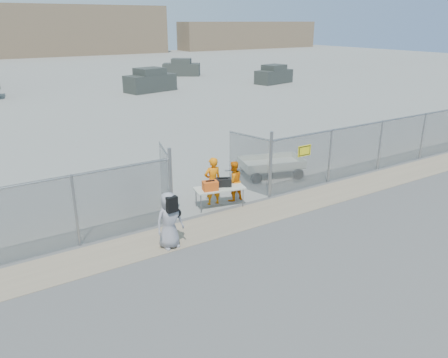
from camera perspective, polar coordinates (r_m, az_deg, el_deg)
ground at (r=13.84m, az=4.45°, el=-6.69°), size 160.00×160.00×0.00m
tarmac_inside at (r=52.76m, az=-24.37°, el=11.51°), size 160.00×80.00×0.01m
dirt_strip at (r=14.57m, az=2.11°, el=-5.18°), size 44.00×1.60×0.01m
distant_hills at (r=88.76m, az=-25.33°, el=17.08°), size 140.00×6.00×9.00m
chain_link_fence at (r=14.92m, az=0.00°, el=0.00°), size 40.00×0.20×2.20m
folding_table at (r=15.31m, az=-0.59°, el=-2.40°), size 1.85×1.07×0.74m
orange_bag at (r=14.89m, az=-1.81°, el=-0.88°), size 0.57×0.44×0.32m
black_duffel at (r=15.26m, az=-0.12°, el=-0.44°), size 0.66×0.55×0.28m
security_worker_left at (r=15.36m, az=-1.49°, el=-0.30°), size 0.68×0.48×1.75m
security_worker_right at (r=15.74m, az=1.22°, el=-0.29°), size 0.73×0.57×1.49m
visitor at (r=12.58m, az=-7.16°, el=-5.37°), size 0.86×0.58×1.69m
utility_trailer at (r=18.52m, az=6.17°, el=1.64°), size 3.71×2.61×0.81m
parked_vehicle_near at (r=41.77m, az=-9.63°, el=12.62°), size 4.98×3.09×2.09m
parked_vehicle_mid at (r=53.76m, az=-5.58°, el=14.31°), size 4.66×3.99×1.95m
parked_vehicle_far at (r=47.01m, az=6.53°, el=13.43°), size 4.45×2.73×1.87m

